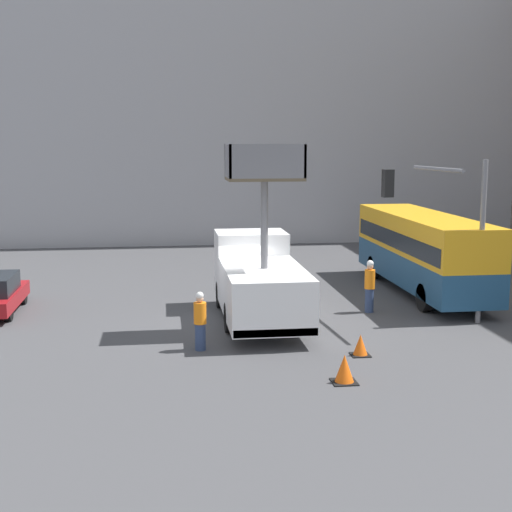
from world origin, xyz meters
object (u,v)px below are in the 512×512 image
(traffic_light_pole, at_px, (447,213))
(traffic_cone_near_truck, at_px, (344,369))
(traffic_cone_mid_road, at_px, (360,346))
(city_bus, at_px, (422,247))
(road_worker_near_truck, at_px, (200,321))
(utility_truck, at_px, (259,278))
(road_worker_directing, at_px, (370,286))

(traffic_light_pole, xyz_separation_m, traffic_cone_near_truck, (-4.83, -5.33, -3.47))
(traffic_cone_mid_road, bearing_deg, city_bus, 59.19)
(road_worker_near_truck, distance_m, traffic_cone_near_truck, 4.95)
(road_worker_near_truck, xyz_separation_m, traffic_cone_near_truck, (3.55, -3.41, -0.54))
(utility_truck, bearing_deg, traffic_cone_mid_road, -61.25)
(city_bus, height_order, traffic_cone_mid_road, city_bus)
(traffic_light_pole, bearing_deg, road_worker_directing, 133.50)
(road_worker_near_truck, bearing_deg, traffic_light_pole, 10.38)
(utility_truck, relative_size, traffic_light_pole, 1.27)
(road_worker_directing, distance_m, traffic_cone_mid_road, 5.50)
(utility_truck, height_order, traffic_light_pole, utility_truck)
(traffic_light_pole, height_order, traffic_cone_mid_road, traffic_light_pole)
(city_bus, xyz_separation_m, traffic_cone_near_truck, (-5.95, -10.46, -1.54))
(utility_truck, distance_m, road_worker_near_truck, 3.96)
(utility_truck, height_order, traffic_cone_mid_road, utility_truck)
(traffic_cone_near_truck, bearing_deg, road_worker_directing, 69.00)
(city_bus, bearing_deg, traffic_cone_mid_road, 133.48)
(road_worker_near_truck, bearing_deg, road_worker_directing, 29.52)
(road_worker_near_truck, relative_size, traffic_cone_near_truck, 2.40)
(road_worker_directing, bearing_deg, traffic_cone_near_truck, -100.19)
(utility_truck, xyz_separation_m, traffic_cone_mid_road, (2.41, -4.39, -1.22))
(city_bus, bearing_deg, utility_truck, 101.89)
(traffic_cone_near_truck, relative_size, traffic_cone_mid_road, 1.18)
(road_worker_directing, bearing_deg, road_worker_near_truck, -137.15)
(traffic_light_pole, height_order, road_worker_directing, traffic_light_pole)
(city_bus, distance_m, traffic_cone_mid_road, 9.68)
(utility_truck, xyz_separation_m, traffic_light_pole, (6.17, -1.31, 2.31))
(traffic_light_pole, bearing_deg, traffic_cone_mid_road, -140.74)
(city_bus, bearing_deg, traffic_light_pole, 151.86)
(utility_truck, height_order, city_bus, utility_truck)
(city_bus, xyz_separation_m, traffic_light_pole, (-1.13, -5.13, 1.93))
(city_bus, relative_size, traffic_cone_near_truck, 13.91)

